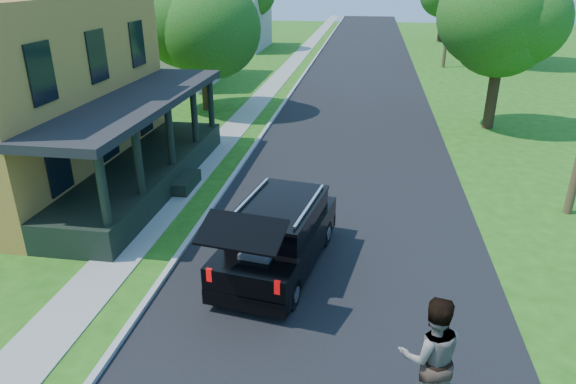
# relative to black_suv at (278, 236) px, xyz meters

# --- Properties ---
(ground) EXTENTS (140.00, 140.00, 0.00)m
(ground) POSITION_rel_black_suv_xyz_m (1.40, -1.50, -0.88)
(ground) COLOR #225811
(ground) RESTS_ON ground
(street) EXTENTS (8.00, 120.00, 0.02)m
(street) POSITION_rel_black_suv_xyz_m (1.40, 18.50, -0.88)
(street) COLOR black
(street) RESTS_ON ground
(curb) EXTENTS (0.15, 120.00, 0.12)m
(curb) POSITION_rel_black_suv_xyz_m (-2.65, 18.50, -0.88)
(curb) COLOR #9FA09B
(curb) RESTS_ON ground
(sidewalk) EXTENTS (1.30, 120.00, 0.03)m
(sidewalk) POSITION_rel_black_suv_xyz_m (-4.20, 18.50, -0.88)
(sidewalk) COLOR gray
(sidewalk) RESTS_ON ground
(front_walk) EXTENTS (6.50, 1.20, 0.03)m
(front_walk) POSITION_rel_black_suv_xyz_m (-8.10, 4.50, -0.88)
(front_walk) COLOR gray
(front_walk) RESTS_ON ground
(neighbor_house_mid) EXTENTS (12.78, 12.78, 8.30)m
(neighbor_house_mid) POSITION_rel_black_suv_xyz_m (-12.10, 22.50, 3.31)
(neighbor_house_mid) COLOR #AAA597
(neighbor_house_mid) RESTS_ON ground
(neighbor_house_far) EXTENTS (12.78, 12.78, 8.30)m
(neighbor_house_far) POSITION_rel_black_suv_xyz_m (-12.10, 38.50, 3.31)
(neighbor_house_far) COLOR #AAA597
(neighbor_house_far) RESTS_ON ground
(black_suv) EXTENTS (2.58, 5.16, 2.30)m
(black_suv) POSITION_rel_black_suv_xyz_m (0.00, 0.00, 0.00)
(black_suv) COLOR black
(black_suv) RESTS_ON ground
(skateboarder) EXTENTS (1.08, 0.89, 2.06)m
(skateboarder) POSITION_rel_black_suv_xyz_m (3.19, -4.50, 0.58)
(skateboarder) COLOR black
(skateboarder) RESTS_ON ground
(tree_left_mid) EXTENTS (5.17, 5.00, 7.62)m
(tree_left_mid) POSITION_rel_black_suv_xyz_m (-6.55, 15.24, 4.05)
(tree_left_mid) COLOR black
(tree_left_mid) RESTS_ON ground
(tree_right_near) EXTENTS (6.16, 6.33, 7.55)m
(tree_right_near) POSITION_rel_black_suv_xyz_m (7.68, 13.93, 4.06)
(tree_right_near) COLOR black
(tree_right_near) RESTS_ON ground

